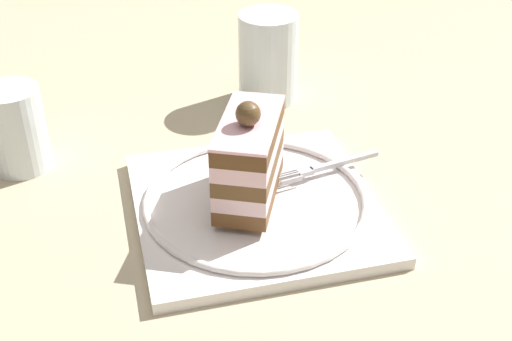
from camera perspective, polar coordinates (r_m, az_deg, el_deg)
name	(u,v)px	position (r m, az deg, el deg)	size (l,w,h in m)	color
ground_plane	(237,214)	(0.67, -1.56, -3.67)	(2.40, 2.40, 0.00)	#B8AB89
dessert_plate	(256,205)	(0.67, 0.00, -2.84)	(0.28, 0.28, 0.02)	white
cake_slice	(250,159)	(0.64, -0.52, 1.00)	(0.11, 0.12, 0.11)	brown
fork	(325,167)	(0.71, 5.75, 0.33)	(0.12, 0.01, 0.00)	silver
drink_glass_near	(268,62)	(0.86, 1.01, 9.00)	(0.07, 0.07, 0.11)	silver
drink_glass_far	(17,133)	(0.77, -19.27, 2.92)	(0.06, 0.06, 0.09)	silver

